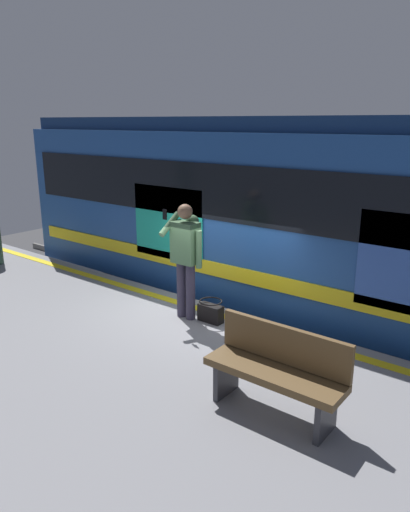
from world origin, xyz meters
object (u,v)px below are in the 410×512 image
at_px(handbag, 211,312).
at_px(bench, 277,368).
at_px(passenger, 186,252).
at_px(train_carriage, 317,211).

height_order(handbag, bench, bench).
height_order(passenger, bench, passenger).
bearing_deg(bench, handbag, -36.06).
bearing_deg(handbag, passenger, 13.96).
distance_m(passenger, bench, 2.68).
height_order(train_carriage, handbag, train_carriage).
bearing_deg(passenger, train_carriage, -109.76).
distance_m(handbag, bench, 2.38).
bearing_deg(bench, passenger, -29.39).
relative_size(passenger, handbag, 4.53).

